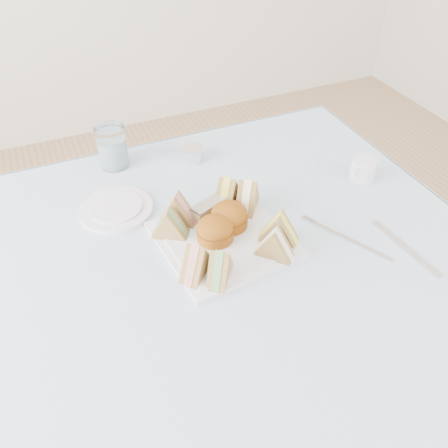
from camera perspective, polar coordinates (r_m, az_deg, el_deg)
name	(u,v)px	position (r m, az deg, el deg)	size (l,w,h in m)	color
floor	(238,427)	(1.60, 1.72, -23.26)	(4.00, 4.00, 0.00)	#9E7751
table	(241,359)	(1.27, 2.06, -15.94)	(0.90, 0.90, 0.74)	brown
tablecloth	(245,256)	(0.98, 2.57, -3.91)	(1.02, 1.02, 0.01)	silver
serving_plate	(224,240)	(1.01, 0.00, -1.90)	(0.26, 0.26, 0.01)	white
sandwich_fl_a	(197,259)	(0.91, -3.33, -4.21)	(0.08, 0.04, 0.07)	olive
sandwich_fl_b	(220,264)	(0.90, -0.51, -4.86)	(0.08, 0.04, 0.07)	olive
sandwich_fr_a	(279,227)	(0.98, 6.64, -0.34)	(0.08, 0.04, 0.07)	olive
sandwich_fr_b	(275,242)	(0.95, 6.12, -2.20)	(0.08, 0.04, 0.07)	olive
sandwich_bl_a	(170,223)	(0.99, -6.55, 0.17)	(0.08, 0.04, 0.07)	olive
sandwich_bl_b	(177,208)	(1.02, -5.65, 1.90)	(0.08, 0.04, 0.08)	olive
sandwich_br_a	(248,194)	(1.06, 2.85, 3.60)	(0.09, 0.04, 0.08)	olive
sandwich_br_b	(228,191)	(1.07, 0.43, 3.97)	(0.09, 0.04, 0.08)	olive
scone_left	(215,230)	(0.98, -1.07, -0.71)	(0.08, 0.08, 0.05)	#9D4E14
scone_right	(229,216)	(1.01, 0.60, 0.92)	(0.08, 0.08, 0.05)	#9D4E14
pastry_slice	(208,210)	(1.05, -1.88, 1.72)	(0.08, 0.03, 0.04)	tan
side_plate	(116,209)	(1.12, -12.86, 1.78)	(0.17, 0.17, 0.01)	white
water_glass	(112,147)	(1.25, -13.31, 9.04)	(0.07, 0.07, 0.11)	white
tea_strainer	(192,155)	(1.26, -3.85, 8.34)	(0.06, 0.06, 0.03)	silver
knife	(405,248)	(1.07, 20.96, -2.68)	(0.02, 0.19, 0.00)	silver
fork	(352,241)	(1.05, 15.14, -2.02)	(0.01, 0.18, 0.00)	silver
creamer_jug	(363,169)	(1.23, 16.37, 6.31)	(0.06, 0.06, 0.05)	white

